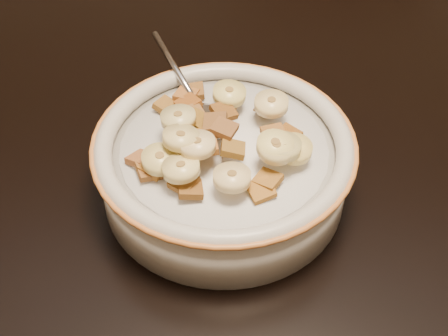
# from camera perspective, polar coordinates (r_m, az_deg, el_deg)

# --- Properties ---
(table) EXTENTS (1.41, 0.91, 0.04)m
(table) POSITION_cam_1_polar(r_m,az_deg,el_deg) (0.73, 2.98, 6.60)
(table) COLOR black
(table) RESTS_ON floor
(chair) EXTENTS (0.56, 0.56, 1.05)m
(chair) POSITION_cam_1_polar(r_m,az_deg,el_deg) (1.28, 10.81, 13.48)
(chair) COLOR #322012
(chair) RESTS_ON floor
(cereal_bowl) EXTENTS (0.22, 0.22, 0.05)m
(cereal_bowl) POSITION_cam_1_polar(r_m,az_deg,el_deg) (0.57, 0.00, -0.21)
(cereal_bowl) COLOR beige
(cereal_bowl) RESTS_ON table
(milk) EXTENTS (0.19, 0.19, 0.00)m
(milk) POSITION_cam_1_polar(r_m,az_deg,el_deg) (0.55, 0.00, 1.73)
(milk) COLOR white
(milk) RESTS_ON cereal_bowl
(spoon) EXTENTS (0.06, 0.07, 0.01)m
(spoon) POSITION_cam_1_polar(r_m,az_deg,el_deg) (0.58, -1.56, 4.28)
(spoon) COLOR #AAABB3
(spoon) RESTS_ON cereal_bowl
(cereal_square_0) EXTENTS (0.03, 0.03, 0.01)m
(cereal_square_0) POSITION_cam_1_polar(r_m,az_deg,el_deg) (0.57, -2.90, 5.01)
(cereal_square_0) COLOR brown
(cereal_square_0) RESTS_ON milk
(cereal_square_1) EXTENTS (0.03, 0.03, 0.01)m
(cereal_square_1) POSITION_cam_1_polar(r_m,az_deg,el_deg) (0.53, -6.87, -0.21)
(cereal_square_1) COLOR brown
(cereal_square_1) RESTS_ON milk
(cereal_square_2) EXTENTS (0.03, 0.03, 0.01)m
(cereal_square_2) POSITION_cam_1_polar(r_m,az_deg,el_deg) (0.57, -0.03, 5.17)
(cereal_square_2) COLOR brown
(cereal_square_2) RESTS_ON milk
(cereal_square_3) EXTENTS (0.03, 0.03, 0.01)m
(cereal_square_3) POSITION_cam_1_polar(r_m,az_deg,el_deg) (0.55, 4.59, 3.13)
(cereal_square_3) COLOR brown
(cereal_square_3) RESTS_ON milk
(cereal_square_4) EXTENTS (0.03, 0.03, 0.01)m
(cereal_square_4) POSITION_cam_1_polar(r_m,az_deg,el_deg) (0.60, -3.48, 6.68)
(cereal_square_4) COLOR #945A2F
(cereal_square_4) RESTS_ON milk
(cereal_square_5) EXTENTS (0.03, 0.03, 0.01)m
(cereal_square_5) POSITION_cam_1_polar(r_m,az_deg,el_deg) (0.53, -5.81, 0.86)
(cereal_square_5) COLOR olive
(cereal_square_5) RESTS_ON milk
(cereal_square_6) EXTENTS (0.02, 0.02, 0.01)m
(cereal_square_6) POSITION_cam_1_polar(r_m,az_deg,el_deg) (0.53, -1.64, 1.94)
(cereal_square_6) COLOR #9E6227
(cereal_square_6) RESTS_ON milk
(cereal_square_7) EXTENTS (0.03, 0.03, 0.01)m
(cereal_square_7) POSITION_cam_1_polar(r_m,az_deg,el_deg) (0.53, 0.02, 3.61)
(cereal_square_7) COLOR brown
(cereal_square_7) RESTS_ON milk
(cereal_square_8) EXTENTS (0.03, 0.03, 0.01)m
(cereal_square_8) POSITION_cam_1_polar(r_m,az_deg,el_deg) (0.54, 4.94, 1.95)
(cereal_square_8) COLOR brown
(cereal_square_8) RESTS_ON milk
(cereal_square_9) EXTENTS (0.02, 0.02, 0.01)m
(cereal_square_9) POSITION_cam_1_polar(r_m,az_deg,el_deg) (0.54, -0.82, 4.17)
(cereal_square_9) COLOR brown
(cereal_square_9) RESTS_ON milk
(cereal_square_10) EXTENTS (0.03, 0.03, 0.01)m
(cereal_square_10) POSITION_cam_1_polar(r_m,az_deg,el_deg) (0.55, -2.35, 4.35)
(cereal_square_10) COLOR brown
(cereal_square_10) RESTS_ON milk
(cereal_square_11) EXTENTS (0.03, 0.03, 0.01)m
(cereal_square_11) POSITION_cam_1_polar(r_m,az_deg,el_deg) (0.59, -3.30, 5.92)
(cereal_square_11) COLOR brown
(cereal_square_11) RESTS_ON milk
(cereal_square_12) EXTENTS (0.03, 0.03, 0.01)m
(cereal_square_12) POSITION_cam_1_polar(r_m,az_deg,el_deg) (0.53, -6.51, 0.01)
(cereal_square_12) COLOR brown
(cereal_square_12) RESTS_ON milk
(cereal_square_13) EXTENTS (0.02, 0.02, 0.01)m
(cereal_square_13) POSITION_cam_1_polar(r_m,az_deg,el_deg) (0.51, -3.10, -1.94)
(cereal_square_13) COLOR brown
(cereal_square_13) RESTS_ON milk
(cereal_square_14) EXTENTS (0.03, 0.03, 0.01)m
(cereal_square_14) POSITION_cam_1_polar(r_m,az_deg,el_deg) (0.51, -3.69, -1.33)
(cereal_square_14) COLOR brown
(cereal_square_14) RESTS_ON milk
(cereal_square_15) EXTENTS (0.03, 0.03, 0.01)m
(cereal_square_15) POSITION_cam_1_polar(r_m,az_deg,el_deg) (0.55, 5.73, 2.83)
(cereal_square_15) COLOR brown
(cereal_square_15) RESTS_ON milk
(cereal_square_16) EXTENTS (0.03, 0.03, 0.01)m
(cereal_square_16) POSITION_cam_1_polar(r_m,az_deg,el_deg) (0.54, -7.61, 0.84)
(cereal_square_16) COLOR brown
(cereal_square_16) RESTS_ON milk
(cereal_square_17) EXTENTS (0.03, 0.03, 0.01)m
(cereal_square_17) POSITION_cam_1_polar(r_m,az_deg,el_deg) (0.52, 4.01, -1.10)
(cereal_square_17) COLOR brown
(cereal_square_17) RESTS_ON milk
(cereal_square_18) EXTENTS (0.03, 0.03, 0.01)m
(cereal_square_18) POSITION_cam_1_polar(r_m,az_deg,el_deg) (0.51, 3.41, -2.02)
(cereal_square_18) COLOR #93551A
(cereal_square_18) RESTS_ON milk
(cereal_square_19) EXTENTS (0.02, 0.02, 0.01)m
(cereal_square_19) POSITION_cam_1_polar(r_m,az_deg,el_deg) (0.52, 0.83, 1.77)
(cereal_square_19) COLOR brown
(cereal_square_19) RESTS_ON milk
(cereal_square_20) EXTENTS (0.03, 0.03, 0.01)m
(cereal_square_20) POSITION_cam_1_polar(r_m,az_deg,el_deg) (0.59, 0.58, 6.32)
(cereal_square_20) COLOR brown
(cereal_square_20) RESTS_ON milk
(cereal_square_21) EXTENTS (0.03, 0.03, 0.01)m
(cereal_square_21) POSITION_cam_1_polar(r_m,az_deg,el_deg) (0.55, 5.82, 2.94)
(cereal_square_21) COLOR brown
(cereal_square_21) RESTS_ON milk
(cereal_square_22) EXTENTS (0.02, 0.02, 0.01)m
(cereal_square_22) POSITION_cam_1_polar(r_m,az_deg,el_deg) (0.61, -2.81, 7.00)
(cereal_square_22) COLOR brown
(cereal_square_22) RESTS_ON milk
(cereal_square_23) EXTENTS (0.02, 0.02, 0.01)m
(cereal_square_23) POSITION_cam_1_polar(r_m,az_deg,el_deg) (0.54, -2.81, 2.64)
(cereal_square_23) COLOR brown
(cereal_square_23) RESTS_ON milk
(cereal_square_24) EXTENTS (0.03, 0.03, 0.01)m
(cereal_square_24) POSITION_cam_1_polar(r_m,az_deg,el_deg) (0.59, -5.26, 5.63)
(cereal_square_24) COLOR #93631E
(cereal_square_24) RESTS_ON milk
(cereal_square_25) EXTENTS (0.03, 0.03, 0.01)m
(cereal_square_25) POSITION_cam_1_polar(r_m,az_deg,el_deg) (0.58, 3.94, 5.58)
(cereal_square_25) COLOR #95651E
(cereal_square_25) RESTS_ON milk
(banana_slice_0) EXTENTS (0.03, 0.03, 0.01)m
(banana_slice_0) POSITION_cam_1_polar(r_m,az_deg,el_deg) (0.53, 6.43, 1.76)
(banana_slice_0) COLOR #EBC771
(banana_slice_0) RESTS_ON milk
(banana_slice_1) EXTENTS (0.03, 0.03, 0.01)m
(banana_slice_1) POSITION_cam_1_polar(r_m,az_deg,el_deg) (0.55, -4.21, 4.57)
(banana_slice_1) COLOR tan
(banana_slice_1) RESTS_ON milk
(banana_slice_2) EXTENTS (0.03, 0.03, 0.01)m
(banana_slice_2) POSITION_cam_1_polar(r_m,az_deg,el_deg) (0.52, 5.40, 1.95)
(banana_slice_2) COLOR #DBD278
(banana_slice_2) RESTS_ON milk
(banana_slice_3) EXTENTS (0.04, 0.04, 0.01)m
(banana_slice_3) POSITION_cam_1_polar(r_m,az_deg,el_deg) (0.52, -5.87, 0.79)
(banana_slice_3) COLOR tan
(banana_slice_3) RESTS_ON milk
(banana_slice_4) EXTENTS (0.04, 0.04, 0.01)m
(banana_slice_4) POSITION_cam_1_polar(r_m,az_deg,el_deg) (0.52, -2.47, 2.14)
(banana_slice_4) COLOR #F7DA99
(banana_slice_4) RESTS_ON milk
(banana_slice_5) EXTENTS (0.04, 0.04, 0.01)m
(banana_slice_5) POSITION_cam_1_polar(r_m,az_deg,el_deg) (0.52, 4.69, 2.04)
(banana_slice_5) COLOR #F2DB79
(banana_slice_5) RESTS_ON milk
(banana_slice_6) EXTENTS (0.04, 0.04, 0.01)m
(banana_slice_6) POSITION_cam_1_polar(r_m,az_deg,el_deg) (0.58, 0.49, 6.82)
(banana_slice_6) COLOR #E7D171
(banana_slice_6) RESTS_ON milk
(banana_slice_7) EXTENTS (0.04, 0.04, 0.01)m
(banana_slice_7) POSITION_cam_1_polar(r_m,az_deg,el_deg) (0.51, -3.95, -0.03)
(banana_slice_7) COLOR #F2D883
(banana_slice_7) RESTS_ON milk
(banana_slice_8) EXTENTS (0.04, 0.04, 0.02)m
(banana_slice_8) POSITION_cam_1_polar(r_m,az_deg,el_deg) (0.52, -3.96, 2.77)
(banana_slice_8) COLOR #F1DC95
(banana_slice_8) RESTS_ON milk
(banana_slice_9) EXTENTS (0.04, 0.04, 0.01)m
(banana_slice_9) POSITION_cam_1_polar(r_m,az_deg,el_deg) (0.50, 0.73, -0.87)
(banana_slice_9) COLOR #FCE6A7
(banana_slice_9) RESTS_ON milk
(banana_slice_10) EXTENTS (0.03, 0.03, 0.01)m
(banana_slice_10) POSITION_cam_1_polar(r_m,az_deg,el_deg) (0.57, 4.35, 5.88)
(banana_slice_10) COLOR beige
(banana_slice_10) RESTS_ON milk
(banana_slice_11) EXTENTS (0.04, 0.04, 0.01)m
(banana_slice_11) POSITION_cam_1_polar(r_m,az_deg,el_deg) (0.52, 4.79, 1.78)
(banana_slice_11) COLOR beige
(banana_slice_11) RESTS_ON milk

